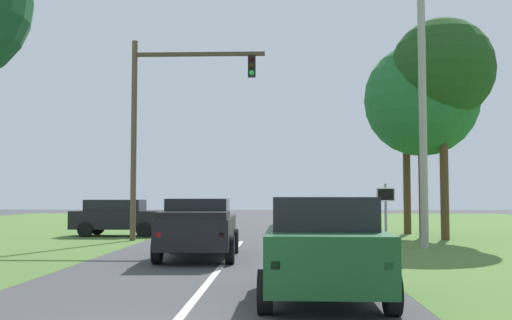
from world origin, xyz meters
TOP-DOWN VIEW (x-y plane):
  - ground_plane at (0.00, 9.90)m, footprint 120.00×120.00m
  - red_suv_near at (2.38, 4.22)m, footprint 2.33×4.43m
  - pickup_truck_lead at (-0.87, 11.17)m, footprint 2.41×5.11m
  - traffic_light at (-3.32, 18.08)m, footprint 5.71×0.40m
  - keep_moving_sign at (5.00, 12.47)m, footprint 0.60×0.09m
  - oak_tree_right at (8.01, 20.07)m, footprint 5.14×5.14m
  - crossing_suv_far at (-5.96, 20.85)m, footprint 4.32×2.03m
  - utility_pole_right at (6.81, 14.83)m, footprint 0.28×0.28m
  - extra_tree_1 at (7.91, 22.89)m, footprint 4.07×4.07m
  - extra_tree_2 at (8.67, 18.98)m, footprint 4.46×4.46m

SIDE VIEW (x-z plane):
  - ground_plane at x=0.00m, z-range 0.00..0.00m
  - crossing_suv_far at x=-5.96m, z-range 0.05..1.75m
  - pickup_truck_lead at x=-0.87m, z-range 0.04..1.86m
  - red_suv_near at x=2.38m, z-range 0.05..1.94m
  - keep_moving_sign at x=5.00m, z-range 0.33..2.61m
  - utility_pole_right at x=6.81m, z-range 0.00..10.46m
  - traffic_light at x=-3.32m, z-range 1.17..9.70m
  - oak_tree_right at x=8.01m, z-range 1.82..10.63m
  - extra_tree_1 at x=7.91m, z-range 2.32..11.13m
  - extra_tree_2 at x=8.67m, z-range 2.53..12.14m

